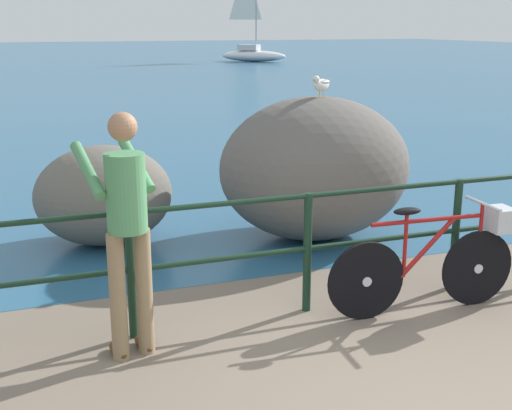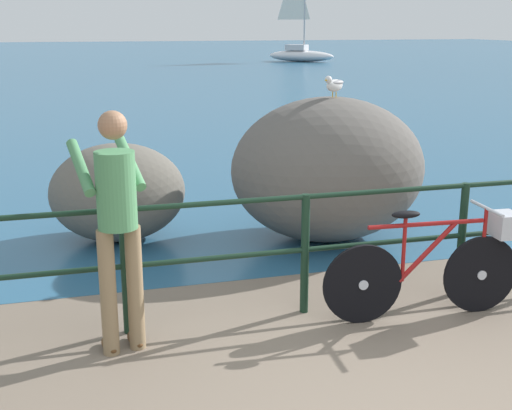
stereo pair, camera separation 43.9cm
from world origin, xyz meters
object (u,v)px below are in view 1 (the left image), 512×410
(person_at_railing, at_px, (127,225))
(seagull, at_px, (321,84))
(bicycle, at_px, (440,257))
(breakwater_boulder_left, at_px, (104,195))
(sailboat, at_px, (252,50))
(breakwater_boulder_main, at_px, (315,168))

(person_at_railing, height_order, seagull, seagull)
(bicycle, xyz_separation_m, breakwater_boulder_left, (-2.38, 2.78, 0.08))
(seagull, bearing_deg, bicycle, 58.78)
(sailboat, bearing_deg, bicycle, -64.45)
(person_at_railing, xyz_separation_m, breakwater_boulder_left, (0.18, 2.70, -0.45))
(seagull, height_order, sailboat, sailboat)
(breakwater_boulder_main, bearing_deg, breakwater_boulder_left, 165.31)
(sailboat, bearing_deg, breakwater_boulder_left, -69.30)
(person_at_railing, distance_m, breakwater_boulder_left, 2.74)
(bicycle, relative_size, person_at_railing, 0.95)
(bicycle, relative_size, sailboat, 0.28)
(breakwater_boulder_main, height_order, sailboat, sailboat)
(sailboat, bearing_deg, person_at_railing, -68.05)
(breakwater_boulder_main, relative_size, seagull, 6.83)
(seagull, bearing_deg, breakwater_boulder_main, -117.06)
(person_at_railing, distance_m, seagull, 3.26)
(breakwater_boulder_main, distance_m, breakwater_boulder_left, 2.34)
(breakwater_boulder_left, distance_m, sailboat, 36.70)
(bicycle, height_order, breakwater_boulder_left, breakwater_boulder_left)
(breakwater_boulder_left, bearing_deg, sailboat, 67.68)
(breakwater_boulder_left, height_order, seagull, seagull)
(person_at_railing, bearing_deg, sailboat, -33.14)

